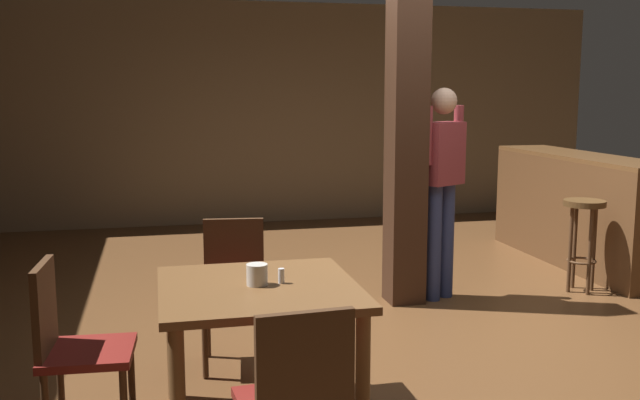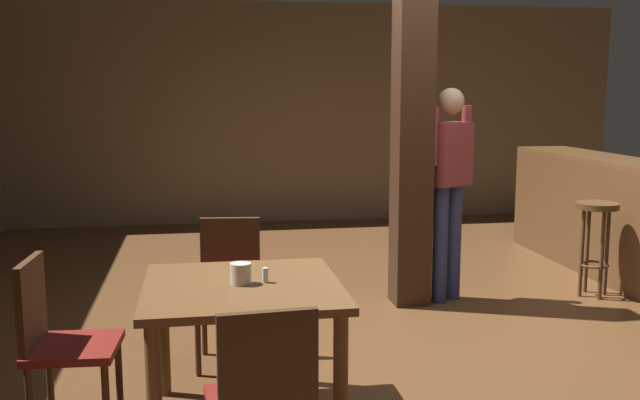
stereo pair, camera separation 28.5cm
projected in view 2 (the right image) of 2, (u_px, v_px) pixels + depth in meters
The scene contains 12 objects.
ground_plane at pixel (427, 331), 5.08m from camera, with size 10.80×10.80×0.00m, color brown.
wall_back at pixel (320, 113), 9.25m from camera, with size 8.00×0.10×2.80m, color #756047.
pillar at pixel (412, 129), 5.56m from camera, with size 0.28×0.28×2.80m, color #382114.
dining_table at pixel (243, 306), 3.60m from camera, with size 0.98×0.98×0.74m.
chair_south at pixel (264, 399), 2.79m from camera, with size 0.45×0.45×0.89m.
chair_west at pixel (58, 337), 3.48m from camera, with size 0.45×0.45×0.89m.
chair_north at pixel (229, 283), 4.47m from camera, with size 0.47×0.47×0.89m.
napkin_cup at pixel (241, 274), 3.57m from camera, with size 0.11×0.11×0.11m, color beige.
salt_shaker at pixel (265, 275), 3.60m from camera, with size 0.03×0.03×0.08m, color silver.
standing_person at pixel (449, 179), 5.68m from camera, with size 0.45×0.34×1.72m.
bar_counter at pixel (588, 211), 6.84m from camera, with size 0.56×2.39×1.08m.
bar_stool_near at pixel (596, 227), 5.87m from camera, with size 0.35×0.35×0.79m.
Camera 2 is at (-1.57, -4.68, 1.70)m, focal length 40.00 mm.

